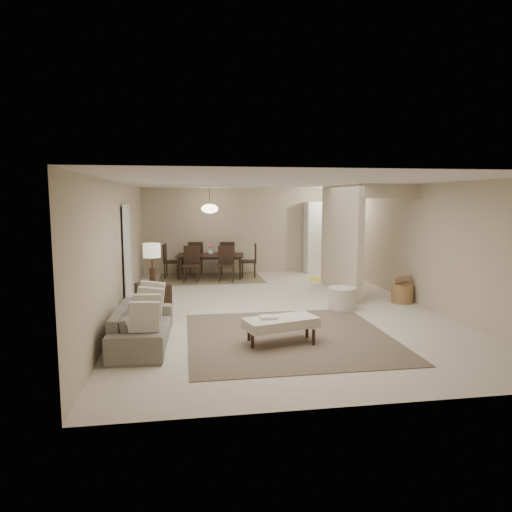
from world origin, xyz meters
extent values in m
plane|color=beige|center=(0.00, 0.00, 0.00)|extent=(9.00, 9.00, 0.00)
plane|color=white|center=(0.00, 0.00, 2.50)|extent=(9.00, 9.00, 0.00)
plane|color=#C4B494|center=(0.00, 4.50, 1.25)|extent=(6.00, 0.00, 6.00)
plane|color=#C4B494|center=(-3.00, 0.00, 1.25)|extent=(0.00, 9.00, 9.00)
plane|color=#C4B494|center=(3.00, 0.00, 1.25)|extent=(0.00, 9.00, 9.00)
cube|color=#C4B494|center=(1.80, 1.25, 1.25)|extent=(0.15, 2.50, 2.50)
cube|color=black|center=(-2.97, 0.60, 1.02)|extent=(0.04, 0.90, 2.04)
cube|color=white|center=(2.35, 4.15, 1.05)|extent=(1.20, 0.55, 2.10)
cylinder|color=white|center=(2.30, 3.20, 2.46)|extent=(0.44, 0.44, 0.05)
cube|color=brown|center=(-0.18, -2.00, 0.01)|extent=(3.20, 3.20, 0.01)
imported|color=slate|center=(-2.45, -2.00, 0.29)|extent=(2.00, 0.85, 0.58)
cube|color=beige|center=(-0.38, -2.30, 0.32)|extent=(1.21, 0.79, 0.15)
cylinder|color=black|center=(-0.84, -2.48, 0.13)|extent=(0.05, 0.05, 0.25)
cylinder|color=black|center=(0.09, -2.48, 0.13)|extent=(0.05, 0.05, 0.25)
cylinder|color=black|center=(-0.84, -2.11, 0.13)|extent=(0.05, 0.05, 0.25)
cylinder|color=black|center=(0.09, -2.11, 0.13)|extent=(0.05, 0.05, 0.25)
cube|color=black|center=(-2.40, -0.31, 0.31)|extent=(0.71, 0.71, 0.61)
cylinder|color=#432D1C|center=(-2.40, -0.31, 0.76)|extent=(0.12, 0.12, 0.30)
cylinder|color=#432D1C|center=(-2.40, -0.31, 1.04)|extent=(0.03, 0.03, 0.26)
cylinder|color=beige|center=(-2.40, -0.31, 1.24)|extent=(0.32, 0.32, 0.26)
cylinder|color=beige|center=(1.29, -0.36, 0.22)|extent=(0.56, 0.56, 0.43)
cylinder|color=olive|center=(2.75, 0.00, 0.19)|extent=(0.52, 0.52, 0.38)
cube|color=#736547|center=(-1.10, 3.70, 0.01)|extent=(2.80, 2.10, 0.01)
imported|color=black|center=(-1.10, 3.70, 0.32)|extent=(1.95, 1.24, 0.65)
imported|color=white|center=(-1.10, 3.70, 0.73)|extent=(0.19, 0.19, 0.17)
cube|color=yellow|center=(1.98, 2.87, 0.01)|extent=(0.95, 0.70, 0.01)
cylinder|color=#432D1C|center=(-1.10, 3.70, 2.25)|extent=(0.02, 0.02, 0.50)
ellipsoid|color=#FFEAC6|center=(-1.10, 3.70, 1.92)|extent=(0.46, 0.46, 0.25)
camera|label=1|loc=(-1.80, -8.89, 2.20)|focal=32.00mm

